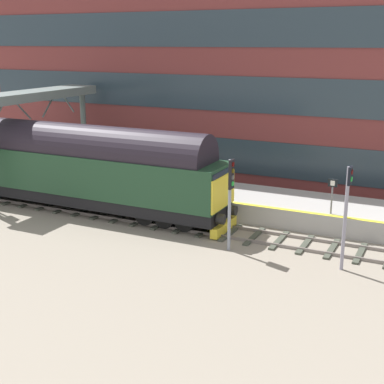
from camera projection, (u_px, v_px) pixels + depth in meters
The scene contains 10 objects.
ground_plane at pixel (196, 228), 26.74m from camera, with size 140.00×140.00×0.00m, color gray.
track_main at pixel (196, 227), 26.73m from camera, with size 2.50×60.00×0.15m.
station_platform at pixel (225, 200), 29.73m from camera, with size 4.00×44.00×1.01m.
station_building at pixel (198, 62), 35.84m from camera, with size 5.39×32.39×14.98m.
diesel_locomotive at pixel (66, 164), 29.36m from camera, with size 2.74×18.78×4.68m.
signal_post_near at pixel (347, 206), 21.19m from camera, with size 0.44×0.22×4.23m.
signal_post_mid at pixel (230, 192), 23.23m from camera, with size 0.44×0.22×4.06m.
platform_number_sign at pixel (332, 191), 25.37m from camera, with size 0.10×0.44×1.67m.
waiting_passenger at pixel (200, 173), 29.46m from camera, with size 0.46×0.47×1.64m.
overhead_footbridge at pixel (36, 102), 31.87m from camera, with size 9.30×2.00×6.07m.
Camera 1 is at (-22.85, -10.85, 8.85)m, focal length 51.08 mm.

